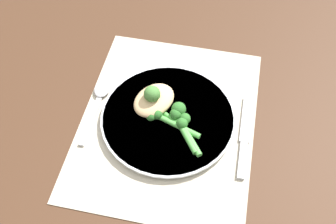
{
  "coord_description": "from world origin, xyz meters",
  "views": [
    {
      "loc": [
        0.44,
        0.09,
        0.66
      ],
      "look_at": [
        0.0,
        0.0,
        0.03
      ],
      "focal_mm": 42.0,
      "sensor_mm": 36.0,
      "label": 1
    }
  ],
  "objects_px": {
    "chicken_fillet": "(154,100)",
    "spoon": "(100,96)",
    "broccoli_stalk_left": "(161,116)",
    "plate": "(168,118)",
    "broccoli_stalk_rear": "(179,117)",
    "broccoli_stalk_right": "(186,127)",
    "broccoli_stalk_front": "(157,104)",
    "knife": "(245,137)"
  },
  "relations": [
    {
      "from": "plate",
      "to": "broccoli_stalk_rear",
      "type": "height_order",
      "value": "broccoli_stalk_rear"
    },
    {
      "from": "broccoli_stalk_left",
      "to": "broccoli_stalk_rear",
      "type": "relative_size",
      "value": 1.09
    },
    {
      "from": "knife",
      "to": "broccoli_stalk_right",
      "type": "bearing_deg",
      "value": -173.15
    },
    {
      "from": "chicken_fillet",
      "to": "broccoli_stalk_left",
      "type": "relative_size",
      "value": 1.02
    },
    {
      "from": "plate",
      "to": "broccoli_stalk_left",
      "type": "bearing_deg",
      "value": -52.35
    },
    {
      "from": "plate",
      "to": "knife",
      "type": "bearing_deg",
      "value": 86.59
    },
    {
      "from": "broccoli_stalk_rear",
      "to": "broccoli_stalk_right",
      "type": "distance_m",
      "value": 0.03
    },
    {
      "from": "chicken_fillet",
      "to": "broccoli_stalk_right",
      "type": "height_order",
      "value": "chicken_fillet"
    },
    {
      "from": "chicken_fillet",
      "to": "broccoli_stalk_right",
      "type": "xyz_separation_m",
      "value": [
        0.05,
        0.07,
        -0.01
      ]
    },
    {
      "from": "chicken_fillet",
      "to": "spoon",
      "type": "xyz_separation_m",
      "value": [
        -0.01,
        -0.12,
        -0.02
      ]
    },
    {
      "from": "plate",
      "to": "broccoli_stalk_rear",
      "type": "relative_size",
      "value": 2.59
    },
    {
      "from": "broccoli_stalk_rear",
      "to": "plate",
      "type": "bearing_deg",
      "value": 134.35
    },
    {
      "from": "plate",
      "to": "broccoli_stalk_right",
      "type": "relative_size",
      "value": 3.1
    },
    {
      "from": "broccoli_stalk_right",
      "to": "knife",
      "type": "height_order",
      "value": "broccoli_stalk_right"
    },
    {
      "from": "broccoli_stalk_front",
      "to": "broccoli_stalk_right",
      "type": "xyz_separation_m",
      "value": [
        0.04,
        0.07,
        -0.0
      ]
    },
    {
      "from": "broccoli_stalk_right",
      "to": "knife",
      "type": "bearing_deg",
      "value": -29.2
    },
    {
      "from": "plate",
      "to": "chicken_fillet",
      "type": "bearing_deg",
      "value": -124.62
    },
    {
      "from": "broccoli_stalk_rear",
      "to": "spoon",
      "type": "bearing_deg",
      "value": 133.66
    },
    {
      "from": "broccoli_stalk_rear",
      "to": "knife",
      "type": "distance_m",
      "value": 0.14
    },
    {
      "from": "plate",
      "to": "broccoli_stalk_rear",
      "type": "bearing_deg",
      "value": 79.88
    },
    {
      "from": "chicken_fillet",
      "to": "broccoli_stalk_rear",
      "type": "bearing_deg",
      "value": 64.46
    },
    {
      "from": "plate",
      "to": "knife",
      "type": "relative_size",
      "value": 1.42
    },
    {
      "from": "spoon",
      "to": "broccoli_stalk_right",
      "type": "bearing_deg",
      "value": -15.62
    },
    {
      "from": "knife",
      "to": "spoon",
      "type": "distance_m",
      "value": 0.31
    },
    {
      "from": "broccoli_stalk_front",
      "to": "broccoli_stalk_right",
      "type": "bearing_deg",
      "value": -92.82
    },
    {
      "from": "knife",
      "to": "broccoli_stalk_front",
      "type": "bearing_deg",
      "value": 171.88
    },
    {
      "from": "broccoli_stalk_front",
      "to": "broccoli_stalk_rear",
      "type": "height_order",
      "value": "broccoli_stalk_front"
    },
    {
      "from": "plate",
      "to": "broccoli_stalk_left",
      "type": "height_order",
      "value": "broccoli_stalk_left"
    },
    {
      "from": "plate",
      "to": "broccoli_stalk_left",
      "type": "relative_size",
      "value": 2.38
    },
    {
      "from": "broccoli_stalk_left",
      "to": "spoon",
      "type": "distance_m",
      "value": 0.15
    },
    {
      "from": "broccoli_stalk_left",
      "to": "plate",
      "type": "bearing_deg",
      "value": -33.17
    },
    {
      "from": "plate",
      "to": "broccoli_stalk_right",
      "type": "bearing_deg",
      "value": 58.9
    },
    {
      "from": "broccoli_stalk_front",
      "to": "broccoli_stalk_left",
      "type": "height_order",
      "value": "broccoli_stalk_front"
    },
    {
      "from": "chicken_fillet",
      "to": "knife",
      "type": "bearing_deg",
      "value": 80.27
    },
    {
      "from": "chicken_fillet",
      "to": "broccoli_stalk_right",
      "type": "relative_size",
      "value": 1.33
    },
    {
      "from": "plate",
      "to": "broccoli_stalk_right",
      "type": "xyz_separation_m",
      "value": [
        0.02,
        0.04,
        0.02
      ]
    },
    {
      "from": "broccoli_stalk_right",
      "to": "knife",
      "type": "xyz_separation_m",
      "value": [
        -0.01,
        0.12,
        -0.02
      ]
    },
    {
      "from": "knife",
      "to": "spoon",
      "type": "relative_size",
      "value": 1.15
    },
    {
      "from": "broccoli_stalk_left",
      "to": "broccoli_stalk_rear",
      "type": "height_order",
      "value": "broccoli_stalk_rear"
    },
    {
      "from": "broccoli_stalk_left",
      "to": "broccoli_stalk_front",
      "type": "bearing_deg",
      "value": 50.37
    },
    {
      "from": "broccoli_stalk_right",
      "to": "broccoli_stalk_rear",
      "type": "bearing_deg",
      "value": 92.5
    },
    {
      "from": "plate",
      "to": "broccoli_stalk_front",
      "type": "bearing_deg",
      "value": -120.31
    }
  ]
}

